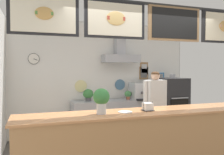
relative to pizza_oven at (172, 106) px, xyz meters
name	(u,v)px	position (x,y,z in m)	size (l,w,h in m)	color
back_wall_assembly	(105,74)	(-1.64, 0.49, 0.80)	(4.61, 2.63, 2.81)	#9E9E99
service_counter	(154,146)	(-1.67, -2.12, -0.19)	(3.89, 0.65, 1.06)	#B77F4C
back_prep_counter	(114,118)	(-1.47, 0.28, -0.28)	(2.05, 0.56, 0.89)	#A3A5AD
pizza_oven	(172,106)	(0.00, 0.00, 0.00)	(0.65, 0.65, 1.52)	#232326
shop_worker	(155,108)	(-0.97, -0.88, 0.14)	(0.58, 0.30, 1.60)	#232328
espresso_machine	(142,91)	(-0.73, 0.25, 0.38)	(0.55, 0.54, 0.41)	silver
potted_basil	(128,94)	(-1.10, 0.28, 0.30)	(0.17, 0.17, 0.22)	#9E563D
potted_oregano	(88,94)	(-2.10, 0.31, 0.34)	(0.25, 0.25, 0.29)	#4C4C51
condiment_plate	(125,112)	(-2.13, -2.13, 0.35)	(0.19, 0.19, 0.01)	white
basil_vase	(101,100)	(-2.47, -2.14, 0.53)	(0.22, 0.22, 0.34)	silver
napkin_holder	(148,107)	(-1.77, -2.10, 0.39)	(0.15, 0.15, 0.13)	#262628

